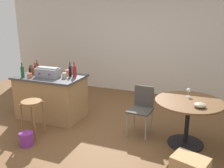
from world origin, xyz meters
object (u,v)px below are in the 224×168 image
kitchen_island (52,96)px  cup_3 (44,69)px  toolbox (48,72)px  cup_2 (30,75)px  bottle_1 (70,71)px  bottle_2 (22,72)px  bottle_3 (30,71)px  folding_chair_near (142,106)px  wooden_stool (32,110)px  cup_1 (67,72)px  bottle_4 (32,71)px  bottle_5 (74,71)px  dining_table (188,111)px  bottle_6 (37,67)px  cup_0 (65,75)px  wine_glass (189,90)px  plastic_bucket (26,139)px  bottle_0 (35,69)px  serving_bowl (200,105)px

kitchen_island → cup_3: 0.66m
toolbox → cup_2: toolbox is taller
bottle_1 → bottle_2: (-0.84, -0.41, 0.00)m
bottle_3 → cup_2: bearing=-53.3°
folding_chair_near → bottle_1: size_ratio=2.91×
wooden_stool → toolbox: size_ratio=1.40×
cup_1 → cup_2: cup_1 is taller
bottle_3 → bottle_4: (0.10, -0.07, 0.01)m
bottle_5 → cup_2: (-0.79, -0.37, -0.07)m
toolbox → bottle_2: 0.49m
wooden_stool → dining_table: bearing=15.4°
bottle_6 → folding_chair_near: bearing=-7.2°
bottle_4 → bottle_6: size_ratio=0.88×
cup_0 → cup_3: cup_0 is taller
folding_chair_near → bottle_5: bottle_5 is taller
bottle_4 → wine_glass: size_ratio=1.50×
folding_chair_near → cup_3: (-2.28, 0.30, 0.43)m
toolbox → plastic_bucket: toolbox is taller
dining_table → cup_2: bearing=-178.1°
dining_table → plastic_bucket: 2.69m
bottle_0 → bottle_5: size_ratio=0.74×
bottle_2 → cup_2: size_ratio=2.64×
bottle_1 → bottle_2: bottle_2 is taller
cup_0 → cup_1: size_ratio=0.97×
bottle_0 → wine_glass: bottle_0 is taller
serving_bowl → cup_3: bearing=168.4°
bottle_5 → cup_3: (-0.85, 0.16, -0.07)m
wooden_stool → dining_table: 2.63m
dining_table → bottle_0: bottle_0 is taller
serving_bowl → plastic_bucket: (-2.62, -0.77, -0.69)m
bottle_0 → cup_1: 0.72m
cup_2 → bottle_3: bearing=126.7°
kitchen_island → toolbox: (0.02, -0.08, 0.53)m
bottle_6 → plastic_bucket: (0.81, -1.44, -0.87)m
bottle_2 → bottle_4: 0.22m
toolbox → cup_1: bearing=45.9°
bottle_5 → wine_glass: size_ratio=2.11×
cup_2 → wine_glass: bearing=6.0°
bottle_3 → cup_3: bottle_3 is taller
wooden_stool → bottle_2: bottle_2 is taller
bottle_0 → bottle_6: bottle_6 is taller
cup_3 → serving_bowl: (3.25, -0.67, -0.13)m
folding_chair_near → bottle_0: size_ratio=3.83×
dining_table → bottle_0: size_ratio=4.79×
cup_0 → plastic_bucket: size_ratio=0.54×
bottle_4 → cup_3: (0.01, 0.37, -0.03)m
bottle_4 → wooden_stool: bearing=-53.7°
bottle_2 → bottle_5: bottle_5 is taller
toolbox → bottle_3: bearing=173.5°
bottle_3 → bottle_2: bearing=-83.1°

